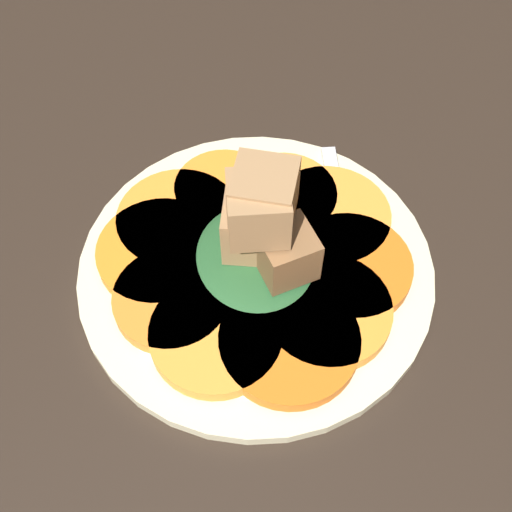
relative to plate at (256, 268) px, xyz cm
name	(u,v)px	position (x,y,z in cm)	size (l,w,h in cm)	color
table_slab	(256,279)	(0.00, 0.00, -1.52)	(120.00, 120.00, 2.00)	black
plate	(256,268)	(0.00, 0.00, 0.00)	(25.50, 25.50, 1.05)	beige
carrot_slice_0	(160,252)	(1.70, 6.66, 1.12)	(9.08, 9.08, 1.08)	orange
carrot_slice_1	(172,299)	(-2.33, 6.16, 1.12)	(8.04, 8.04, 1.08)	orange
carrot_slice_2	(216,334)	(-5.44, 3.48, 1.12)	(8.88, 8.88, 1.08)	orange
carrot_slice_3	(289,341)	(-6.66, -1.17, 1.12)	(9.29, 9.29, 1.08)	orange
carrot_slice_4	(327,311)	(-4.82, -4.09, 1.12)	(8.77, 8.77, 1.08)	orange
carrot_slice_5	(349,267)	(-1.61, -6.41, 1.12)	(8.82, 8.82, 1.08)	orange
carrot_slice_6	(328,217)	(2.97, -5.91, 1.12)	(9.19, 9.19, 1.08)	orange
carrot_slice_7	(283,197)	(5.40, -2.94, 1.12)	(8.13, 8.13, 1.08)	orange
carrot_slice_8	(223,190)	(6.75, 1.48, 1.12)	(7.48, 7.48, 1.08)	orange
carrot_slice_9	(178,220)	(4.41, 5.14, 1.12)	(9.08, 9.08, 1.08)	orange
center_pile	(259,236)	(-0.25, -0.14, 4.27)	(9.82, 8.84, 9.45)	#235128
fork	(345,240)	(0.92, -6.69, 0.78)	(17.54, 3.19, 0.40)	silver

